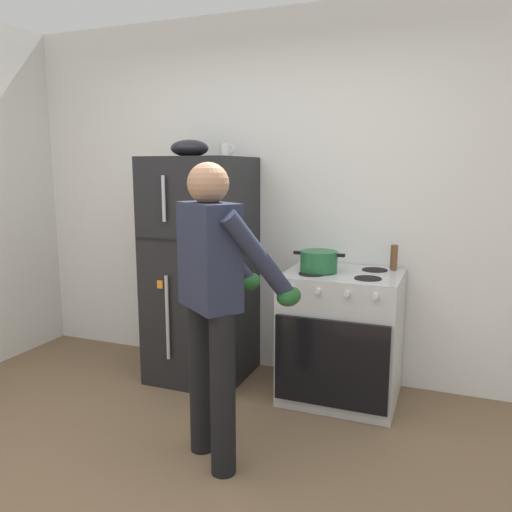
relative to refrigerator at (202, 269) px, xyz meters
name	(u,v)px	position (x,y,z in m)	size (l,w,h in m)	color
kitchen_wall_back	(281,197)	(0.49, 0.38, 0.53)	(6.00, 0.10, 2.70)	white
refrigerator	(202,269)	(0.00, 0.00, 0.00)	(0.68, 0.72, 1.65)	black
stove_range	(342,336)	(1.06, -0.01, -0.38)	(0.76, 0.67, 0.89)	silver
person_cook	(216,289)	(0.60, -1.00, 0.13)	(0.65, 0.68, 1.60)	black
red_pot	(319,261)	(0.90, -0.05, 0.13)	(0.35, 0.25, 0.14)	#236638
coffee_mug	(226,150)	(0.18, 0.05, 0.87)	(0.11, 0.08, 0.10)	silver
pepper_mill	(394,257)	(1.36, 0.20, 0.15)	(0.05, 0.05, 0.17)	brown
mixing_bowl	(190,148)	(-0.08, 0.00, 0.89)	(0.27, 0.27, 0.12)	black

